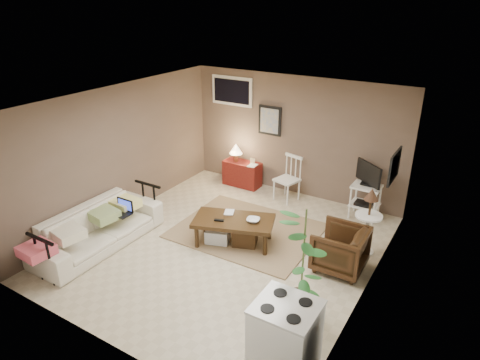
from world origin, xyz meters
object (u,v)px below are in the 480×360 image
Objects in this scene: armchair at (340,247)px; potted_plant at (303,261)px; coffee_table at (233,229)px; spindle_chair at (287,180)px; red_console at (242,171)px; tv_stand at (366,189)px; stove at (285,337)px; sofa at (97,222)px; side_table at (369,214)px.

potted_plant is at bearing -4.04° from armchair.
spindle_chair is (0.03, 1.97, 0.15)m from coffee_table.
red_console reaches higher than spindle_chair.
armchair is at bearing 86.86° from potted_plant.
stove is (0.28, -3.89, -0.14)m from tv_stand.
tv_stand is at bearing -46.81° from sofa.
potted_plant is at bearing -48.47° from red_console.
tv_stand is (2.67, -0.07, 0.25)m from red_console.
coffee_table is 2.57m from tv_stand.
red_console reaches higher than armchair.
coffee_table is 1.58× the size of spindle_chair.
red_console is 0.59× the size of potted_plant.
tv_stand reaches higher than coffee_table.
tv_stand reaches higher than stove.
potted_plant is at bearing -98.37° from side_table.
side_table is at bearing -21.85° from red_console.
potted_plant reaches higher than sofa.
tv_stand is 1.80m from armchair.
sofa is at bearing -69.17° from armchair.
spindle_chair is at bearing 118.48° from potted_plant.
tv_stand is (3.41, 3.20, 0.14)m from sofa.
sofa is at bearing -147.45° from coffee_table.
stove is (2.95, -3.96, 0.11)m from red_console.
side_table is at bearing -72.36° from tv_stand.
coffee_table is 0.92× the size of potted_plant.
red_console is 1.07× the size of stove.
red_console is 0.82× the size of side_table.
stove reaches higher than sofa.
tv_stand is 0.69× the size of potted_plant.
coffee_table is at bearing -62.12° from red_console.
tv_stand is 3.05m from potted_plant.
potted_plant is at bearing 102.60° from stove.
sofa is at bearing -151.41° from side_table.
coffee_table is at bearing -127.71° from tv_stand.
side_table is (3.03, -1.22, 0.37)m from red_console.
stove is at bearing 2.39° from armchair.
sofa is at bearing -102.68° from red_console.
tv_stand is at bearing 91.60° from potted_plant.
spindle_chair is at bearing 115.25° from stove.
stove is (1.84, -1.87, 0.16)m from coffee_table.
tv_stand is at bearing 107.64° from side_table.
side_table is at bearing -29.83° from spindle_chair.
potted_plant is at bearing -31.69° from coffee_table.
potted_plant is at bearing -61.52° from spindle_chair.
tv_stand is 3.90m from stove.
potted_plant is (1.62, -2.98, 0.40)m from spindle_chair.
side_table is (3.77, 2.06, 0.27)m from sofa.
potted_plant reaches higher than coffee_table.
tv_stand is (1.53, 0.06, 0.14)m from spindle_chair.
stove is at bearing -77.40° from potted_plant.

